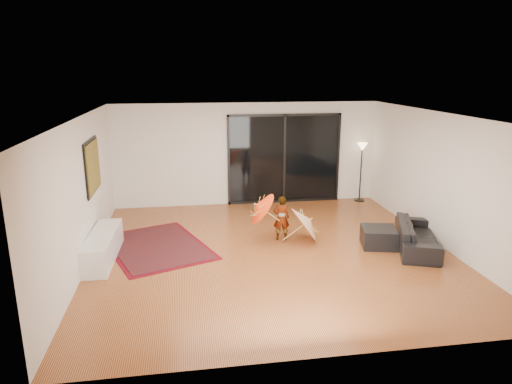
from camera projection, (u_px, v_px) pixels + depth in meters
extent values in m
plane|color=#B06130|center=(271.00, 252.00, 9.11)|extent=(7.00, 7.00, 0.00)
plane|color=white|center=(273.00, 116.00, 8.40)|extent=(7.00, 7.00, 0.00)
plane|color=silver|center=(247.00, 154.00, 12.09)|extent=(7.00, 0.00, 7.00)
plane|color=silver|center=(328.00, 259.00, 5.42)|extent=(7.00, 0.00, 7.00)
plane|color=silver|center=(82.00, 194.00, 8.23)|extent=(0.00, 7.00, 7.00)
plane|color=silver|center=(441.00, 180.00, 9.28)|extent=(0.00, 7.00, 7.00)
cube|color=black|center=(284.00, 159.00, 12.25)|extent=(3.00, 0.04, 2.40)
cube|color=black|center=(285.00, 115.00, 11.93)|extent=(3.06, 0.06, 0.06)
cube|color=black|center=(284.00, 201.00, 12.54)|extent=(3.06, 0.06, 0.06)
cube|color=black|center=(284.00, 159.00, 12.23)|extent=(0.06, 0.06, 2.40)
cube|color=black|center=(92.00, 166.00, 9.11)|extent=(0.02, 1.28, 1.08)
cube|color=#225421|center=(93.00, 166.00, 9.11)|extent=(0.03, 1.18, 0.98)
cube|color=white|center=(103.00, 247.00, 8.69)|extent=(0.52, 1.87, 0.51)
cube|color=#424244|center=(105.00, 246.00, 8.95)|extent=(0.35, 0.35, 0.33)
cube|color=#5A0713|center=(157.00, 247.00, 9.36)|extent=(2.58, 2.99, 0.01)
cube|color=maroon|center=(157.00, 246.00, 9.36)|extent=(2.38, 2.78, 0.02)
imported|color=black|center=(417.00, 236.00, 9.22)|extent=(1.35, 2.00, 0.54)
cube|color=black|center=(379.00, 237.00, 9.36)|extent=(0.82, 0.82, 0.39)
cylinder|color=black|center=(359.00, 200.00, 12.66)|extent=(0.28, 0.28, 0.03)
cylinder|color=black|center=(361.00, 174.00, 12.48)|extent=(0.04, 0.04, 1.49)
cone|color=#FFD899|center=(362.00, 147.00, 12.28)|extent=(0.28, 0.28, 0.22)
imported|color=#999999|center=(281.00, 218.00, 9.64)|extent=(0.36, 0.25, 0.96)
cone|color=#EA3A0C|center=(256.00, 209.00, 9.45)|extent=(0.59, 0.75, 0.70)
cylinder|color=tan|center=(256.00, 224.00, 9.54)|extent=(0.41, 0.02, 0.32)
cylinder|color=tan|center=(256.00, 204.00, 9.42)|extent=(0.05, 0.02, 0.05)
cone|color=silver|center=(311.00, 218.00, 9.58)|extent=(0.68, 0.89, 0.83)
cylinder|color=tan|center=(310.00, 234.00, 9.68)|extent=(0.46, 0.02, 0.34)
cylinder|color=tan|center=(311.00, 213.00, 9.55)|extent=(0.05, 0.02, 0.05)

